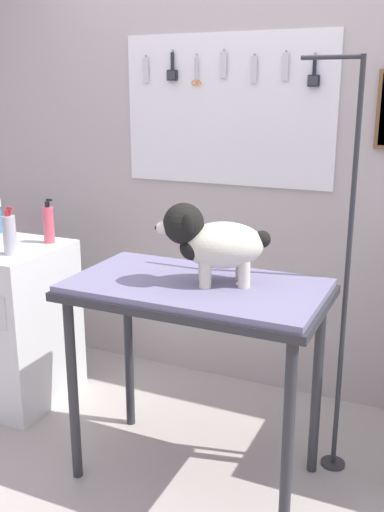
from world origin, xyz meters
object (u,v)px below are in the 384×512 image
Objects in this scene: dog at (212,241)px; spray_bottle_tall at (10,234)px; grooming_table at (196,305)px; grooming_arm at (344,292)px.

spray_bottle_tall is (-1.13, 0.11, -0.11)m from dog.
grooming_arm reaches higher than grooming_table.
grooming_arm is at bearing 6.89° from spray_bottle_tall.
spray_bottle_tall is at bearing -173.11° from grooming_arm.
dog is at bearing -148.06° from grooming_arm.
grooming_arm is 1.63m from spray_bottle_tall.
spray_bottle_tall is at bearing 173.54° from grooming_table.
grooming_arm reaches higher than spray_bottle_tall.
spray_bottle_tall is at bearing 174.64° from dog.
grooming_table is at bearing -149.86° from grooming_arm.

